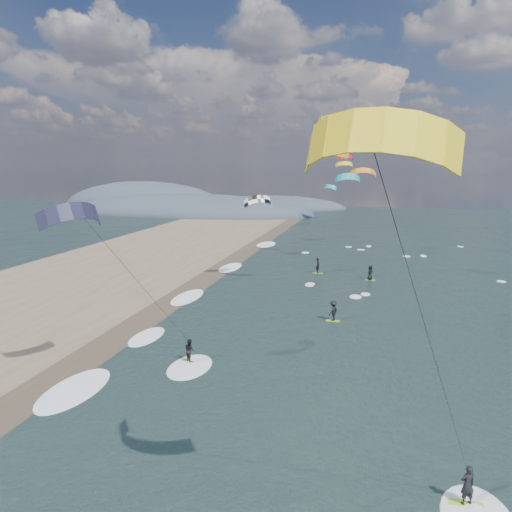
# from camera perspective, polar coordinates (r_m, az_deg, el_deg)

# --- Properties ---
(ground) EXTENTS (260.00, 260.00, 0.00)m
(ground) POSITION_cam_1_polar(r_m,az_deg,el_deg) (22.07, -5.35, -24.29)
(ground) COLOR black
(ground) RESTS_ON ground
(wet_sand_strip) EXTENTS (3.00, 240.00, 0.00)m
(wet_sand_strip) POSITION_cam_1_polar(r_m,az_deg,el_deg) (34.90, -19.02, -11.16)
(wet_sand_strip) COLOR #382D23
(wet_sand_strip) RESTS_ON ground
(coastal_hills) EXTENTS (80.00, 41.00, 15.00)m
(coastal_hills) POSITION_cam_1_polar(r_m,az_deg,el_deg) (135.48, -8.46, 5.19)
(coastal_hills) COLOR #3D4756
(coastal_hills) RESTS_ON ground
(kitesurfer_near_a) EXTENTS (7.65, 8.59, 14.41)m
(kitesurfer_near_a) POSITION_cam_1_polar(r_m,az_deg,el_deg) (13.36, 16.16, 1.15)
(kitesurfer_near_a) COLOR #8FCC24
(kitesurfer_near_a) RESTS_ON ground
(kitesurfer_near_b) EXTENTS (6.59, 9.06, 11.47)m
(kitesurfer_near_b) POSITION_cam_1_polar(r_m,az_deg,el_deg) (28.40, -15.15, -1.49)
(kitesurfer_near_b) COLOR #8FCC24
(kitesurfer_near_b) RESTS_ON ground
(far_kitesurfers) EXTENTS (7.03, 18.30, 1.85)m
(far_kitesurfers) POSITION_cam_1_polar(r_m,az_deg,el_deg) (49.11, 9.69, -3.37)
(far_kitesurfers) COLOR #8FCC24
(far_kitesurfers) RESTS_ON ground
(bg_kite_field) EXTENTS (13.22, 64.80, 9.57)m
(bg_kite_field) POSITION_cam_1_polar(r_m,az_deg,el_deg) (74.42, 9.17, 10.63)
(bg_kite_field) COLOR orange
(bg_kite_field) RESTS_ON ground
(shoreline_surf) EXTENTS (2.40, 79.40, 0.11)m
(shoreline_surf) POSITION_cam_1_polar(r_m,az_deg,el_deg) (38.15, -13.61, -8.98)
(shoreline_surf) COLOR white
(shoreline_surf) RESTS_ON ground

